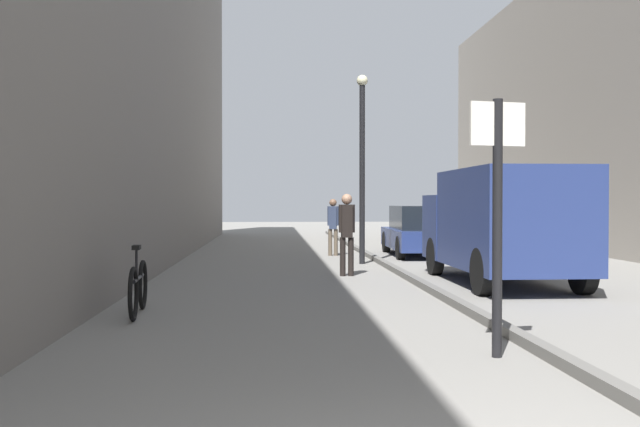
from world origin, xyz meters
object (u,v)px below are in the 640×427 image
object	(u,v)px
pedestrian_mid_block	(347,229)
parked_car	(421,231)
street_sign_post	(497,204)
lamp_post	(362,156)
pedestrian_main_foreground	(333,223)
delivery_van	(501,222)
bicycle_leaning	(138,288)

from	to	relation	value
pedestrian_mid_block	parked_car	distance (m)	6.13
street_sign_post	lamp_post	bearing A→B (deg)	-100.66
pedestrian_main_foreground	street_sign_post	world-z (taller)	street_sign_post
pedestrian_main_foreground	lamp_post	bearing A→B (deg)	-70.23
delivery_van	street_sign_post	world-z (taller)	street_sign_post
pedestrian_main_foreground	parked_car	bearing A→B (deg)	6.76
pedestrian_mid_block	pedestrian_main_foreground	bearing A→B (deg)	86.56
parked_car	lamp_post	distance (m)	3.89
pedestrian_main_foreground	delivery_van	world-z (taller)	delivery_van
pedestrian_main_foreground	bicycle_leaning	xyz separation A→B (m)	(-3.62, -10.47, -0.57)
parked_car	street_sign_post	bearing A→B (deg)	-97.26
pedestrian_main_foreground	parked_car	size ratio (longest dim) A/B	0.39
parked_car	bicycle_leaning	world-z (taller)	parked_car
pedestrian_main_foreground	parked_car	distance (m)	2.58
delivery_van	street_sign_post	bearing A→B (deg)	-109.11
parked_car	street_sign_post	world-z (taller)	street_sign_post
lamp_post	bicycle_leaning	size ratio (longest dim) A/B	2.69
pedestrian_main_foreground	pedestrian_mid_block	bearing A→B (deg)	-82.55
lamp_post	street_sign_post	bearing A→B (deg)	-90.07
lamp_post	bicycle_leaning	bearing A→B (deg)	-118.07
pedestrian_main_foreground	street_sign_post	bearing A→B (deg)	-78.45
street_sign_post	bicycle_leaning	size ratio (longest dim) A/B	1.47
delivery_van	lamp_post	xyz separation A→B (m)	(-2.09, 4.48, 1.55)
delivery_van	street_sign_post	size ratio (longest dim) A/B	1.87
parked_car	bicycle_leaning	size ratio (longest dim) A/B	2.40
pedestrian_mid_block	street_sign_post	bearing A→B (deg)	-86.41
pedestrian_main_foreground	bicycle_leaning	distance (m)	11.09
pedestrian_mid_block	bicycle_leaning	xyz separation A→B (m)	(-3.43, -4.88, -0.62)
pedestrian_mid_block	street_sign_post	xyz separation A→B (m)	(0.68, -7.80, 0.54)
pedestrian_main_foreground	street_sign_post	size ratio (longest dim) A/B	0.64
bicycle_leaning	parked_car	bearing A→B (deg)	55.44
pedestrian_mid_block	bicycle_leaning	world-z (taller)	pedestrian_mid_block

